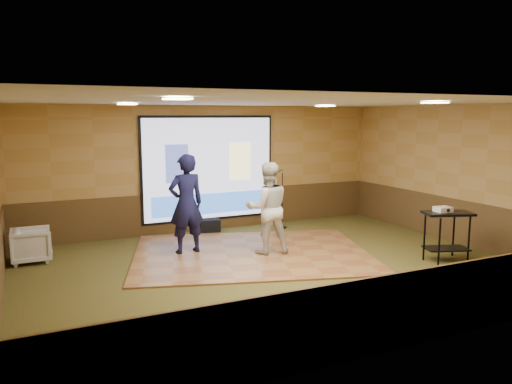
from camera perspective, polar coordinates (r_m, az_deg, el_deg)
name	(u,v)px	position (r m, az deg, el deg)	size (l,w,h in m)	color
ground	(274,268)	(9.24, 2.13, -8.65)	(9.00, 9.00, 0.00)	#333B1B
room_shell	(275,153)	(8.84, 2.20, 4.42)	(9.04, 7.04, 3.02)	#B08949
wainscot_back	(209,210)	(12.23, -5.38, -2.07)	(9.00, 0.04, 0.95)	#4A3518
wainscot_front	(409,309)	(6.37, 17.06, -12.66)	(9.00, 0.04, 0.95)	#4A3518
wainscot_right	(456,221)	(11.81, 21.86, -3.05)	(0.04, 7.00, 0.95)	#4A3518
projector_screen	(209,170)	(12.04, -5.38, 2.58)	(3.32, 0.06, 2.52)	black
downlight_nw	(127,104)	(9.80, -14.50, 9.70)	(0.32, 0.32, 0.02)	#F6E6B8
downlight_ne	(325,106)	(11.48, 7.92, 9.71)	(0.32, 0.32, 0.02)	#F6E6B8
downlight_sw	(177,99)	(6.60, -8.97, 10.47)	(0.32, 0.32, 0.02)	#F6E6B8
downlight_se	(435,103)	(8.90, 19.76, 9.59)	(0.32, 0.32, 0.02)	#F6E6B8
dance_floor	(252,253)	(10.10, -0.51, -7.02)	(4.63, 3.53, 0.03)	olive
player_left	(186,204)	(9.99, -7.99, -1.34)	(0.72, 0.47, 1.98)	#12133A
player_right	(267,208)	(9.89, 1.32, -1.83)	(0.89, 0.69, 1.82)	beige
av_table	(447,227)	(10.19, 21.02, -3.74)	(0.90, 0.47, 0.95)	black
projector	(443,209)	(10.12, 20.58, -1.86)	(0.29, 0.24, 0.10)	white
mic_stand	(280,208)	(12.31, 2.76, -1.88)	(0.58, 0.24, 1.48)	black
banquet_chair	(31,245)	(10.41, -24.28, -5.57)	(0.69, 0.71, 0.65)	gray
duffel_bag	(210,225)	(12.06, -5.28, -3.81)	(0.47, 0.31, 0.29)	black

